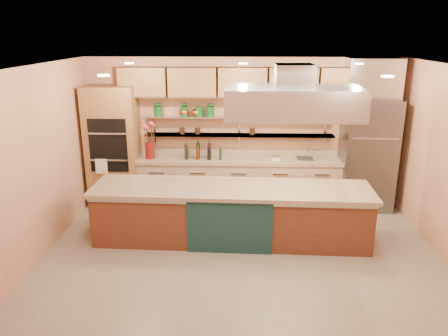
{
  "coord_description": "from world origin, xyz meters",
  "views": [
    {
      "loc": [
        -0.05,
        -5.81,
        3.25
      ],
      "look_at": [
        -0.29,
        1.0,
        1.11
      ],
      "focal_mm": 35.0,
      "sensor_mm": 36.0,
      "label": 1
    }
  ],
  "objects_px": {
    "refrigerator": "(367,155)",
    "flower_vase": "(150,151)",
    "green_canister": "(199,111)",
    "kitchen_scale": "(276,157)",
    "copper_kettle": "(196,112)",
    "island": "(231,214)"
  },
  "relations": [
    {
      "from": "refrigerator",
      "to": "green_canister",
      "type": "xyz_separation_m",
      "value": [
        -3.17,
        0.23,
        0.75
      ]
    },
    {
      "from": "refrigerator",
      "to": "island",
      "type": "relative_size",
      "value": 0.49
    },
    {
      "from": "refrigerator",
      "to": "flower_vase",
      "type": "relative_size",
      "value": 6.76
    },
    {
      "from": "island",
      "to": "kitchen_scale",
      "type": "distance_m",
      "value": 1.77
    },
    {
      "from": "green_canister",
      "to": "kitchen_scale",
      "type": "bearing_deg",
      "value": -8.53
    },
    {
      "from": "refrigerator",
      "to": "flower_vase",
      "type": "bearing_deg",
      "value": 179.86
    },
    {
      "from": "flower_vase",
      "to": "green_canister",
      "type": "relative_size",
      "value": 1.74
    },
    {
      "from": "flower_vase",
      "to": "copper_kettle",
      "type": "distance_m",
      "value": 1.13
    },
    {
      "from": "refrigerator",
      "to": "flower_vase",
      "type": "height_order",
      "value": "refrigerator"
    },
    {
      "from": "island",
      "to": "kitchen_scale",
      "type": "relative_size",
      "value": 25.85
    },
    {
      "from": "kitchen_scale",
      "to": "island",
      "type": "bearing_deg",
      "value": -99.51
    },
    {
      "from": "refrigerator",
      "to": "flower_vase",
      "type": "distance_m",
      "value": 4.09
    },
    {
      "from": "kitchen_scale",
      "to": "copper_kettle",
      "type": "distance_m",
      "value": 1.74
    },
    {
      "from": "green_canister",
      "to": "refrigerator",
      "type": "bearing_deg",
      "value": -4.15
    },
    {
      "from": "flower_vase",
      "to": "green_canister",
      "type": "distance_m",
      "value": 1.19
    },
    {
      "from": "flower_vase",
      "to": "kitchen_scale",
      "type": "height_order",
      "value": "flower_vase"
    },
    {
      "from": "island",
      "to": "copper_kettle",
      "type": "distance_m",
      "value": 2.28
    },
    {
      "from": "island",
      "to": "refrigerator",
      "type": "bearing_deg",
      "value": 32.21
    },
    {
      "from": "refrigerator",
      "to": "green_canister",
      "type": "distance_m",
      "value": 3.27
    },
    {
      "from": "copper_kettle",
      "to": "kitchen_scale",
      "type": "bearing_deg",
      "value": -8.2
    },
    {
      "from": "copper_kettle",
      "to": "island",
      "type": "bearing_deg",
      "value": -67.25
    },
    {
      "from": "refrigerator",
      "to": "island",
      "type": "xyz_separation_m",
      "value": [
        -2.51,
        -1.47,
        -0.6
      ]
    }
  ]
}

